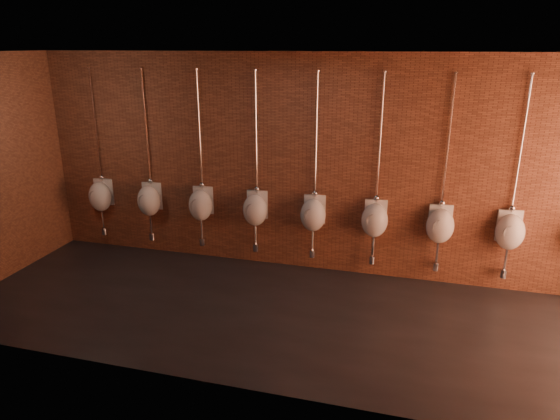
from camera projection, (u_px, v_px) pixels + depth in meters
The scene contains 10 objects.
ground at pixel (284, 315), 6.38m from camera, with size 8.50×8.50×0.00m, color black.
room_shell at pixel (284, 161), 5.74m from camera, with size 8.54×3.04×3.22m.
urinal_0 at pixel (100, 195), 8.20m from camera, with size 0.42×0.38×2.72m.
urinal_1 at pixel (149, 200), 7.98m from camera, with size 0.42×0.38×2.72m.
urinal_2 at pixel (201, 204), 7.76m from camera, with size 0.42×0.38×2.72m.
urinal_3 at pixel (255, 209), 7.54m from camera, with size 0.42×0.38×2.72m.
urinal_4 at pixel (313, 214), 7.32m from camera, with size 0.42×0.38×2.72m.
urinal_5 at pixel (375, 219), 7.10m from camera, with size 0.42×0.38×2.72m.
urinal_6 at pixel (440, 225), 6.88m from camera, with size 0.42×0.38×2.72m.
urinal_7 at pixel (510, 231), 6.65m from camera, with size 0.42×0.38×2.72m.
Camera 1 is at (1.42, -5.45, 3.29)m, focal length 32.00 mm.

